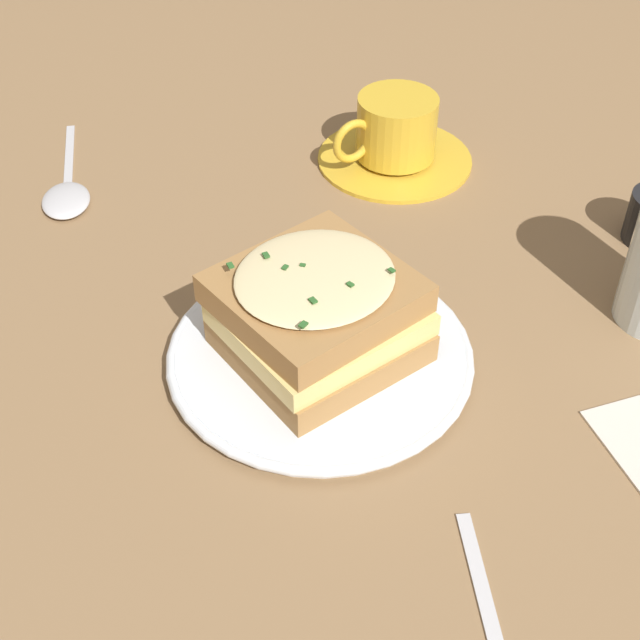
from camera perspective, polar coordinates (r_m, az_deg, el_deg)
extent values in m
plane|color=olive|center=(0.67, -2.05, -2.32)|extent=(2.40, 2.40, 0.00)
cylinder|color=white|center=(0.66, 0.00, -2.40)|extent=(0.21, 0.21, 0.01)
torus|color=white|center=(0.66, 0.00, -2.21)|extent=(0.23, 0.23, 0.01)
cube|color=#A37542|center=(0.64, 0.00, -1.21)|extent=(0.16, 0.16, 0.02)
cube|color=#EAD17A|center=(0.63, 0.00, 0.10)|extent=(0.16, 0.15, 0.02)
cube|color=#A37542|center=(0.62, -0.32, 1.72)|extent=(0.16, 0.16, 0.02)
ellipsoid|color=beige|center=(0.61, -0.33, 2.79)|extent=(0.15, 0.14, 0.01)
cube|color=#2D6028|center=(0.62, -3.48, 4.17)|extent=(0.01, 0.01, 0.00)
cube|color=#2D6028|center=(0.61, -2.51, 3.14)|extent=(0.01, 0.01, 0.00)
cube|color=#2D6028|center=(0.62, -1.12, 3.56)|extent=(0.00, 0.00, 0.00)
cube|color=#2D6028|center=(0.62, -5.76, 3.50)|extent=(0.01, 0.01, 0.00)
cube|color=#2D6028|center=(0.60, 1.95, 2.30)|extent=(0.01, 0.01, 0.00)
cube|color=#2D6028|center=(0.61, 4.61, 3.20)|extent=(0.01, 0.01, 0.00)
cube|color=#2D6028|center=(0.57, -1.21, -0.32)|extent=(0.01, 0.01, 0.00)
cube|color=#2D6028|center=(0.59, -0.45, 1.27)|extent=(0.01, 0.01, 0.00)
cylinder|color=gold|center=(0.89, 4.80, 10.33)|extent=(0.15, 0.15, 0.01)
cylinder|color=gold|center=(0.87, 4.93, 12.22)|extent=(0.08, 0.08, 0.06)
cylinder|color=#381E0F|center=(0.86, 5.02, 13.53)|extent=(0.06, 0.06, 0.00)
torus|color=gold|center=(0.84, 2.13, 11.36)|extent=(0.04, 0.02, 0.04)
cube|color=silver|center=(0.55, 10.52, -17.18)|extent=(0.02, 0.12, 0.00)
cube|color=silver|center=(0.93, -15.76, 10.13)|extent=(0.01, 0.12, 0.00)
ellipsoid|color=silver|center=(0.85, -15.95, 7.37)|extent=(0.05, 0.06, 0.01)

